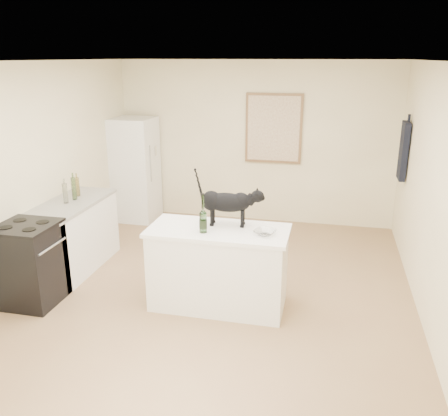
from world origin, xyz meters
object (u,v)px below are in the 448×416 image
at_px(black_cat, 227,205).
at_px(wine_bottle, 203,215).
at_px(glass_bowl, 265,233).
at_px(fridge, 135,169).
at_px(stove, 30,265).

xyz_separation_m(black_cat, wine_bottle, (-0.19, -0.27, -0.05)).
xyz_separation_m(black_cat, glass_bowl, (0.45, -0.20, -0.20)).
bearing_deg(glass_bowl, fridge, 134.30).
relative_size(stove, fridge, 0.53).
bearing_deg(black_cat, stove, -170.02).
xyz_separation_m(fridge, glass_bowl, (2.56, -2.62, 0.08)).
relative_size(stove, wine_bottle, 2.43).
height_order(black_cat, glass_bowl, black_cat).
distance_m(fridge, glass_bowl, 3.66).
distance_m(stove, fridge, 2.98).
distance_m(stove, wine_bottle, 2.04).
bearing_deg(glass_bowl, wine_bottle, -174.23).
xyz_separation_m(stove, wine_bottle, (1.92, 0.27, 0.64)).
xyz_separation_m(fridge, black_cat, (2.11, -2.42, 0.28)).
bearing_deg(stove, wine_bottle, 7.87).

